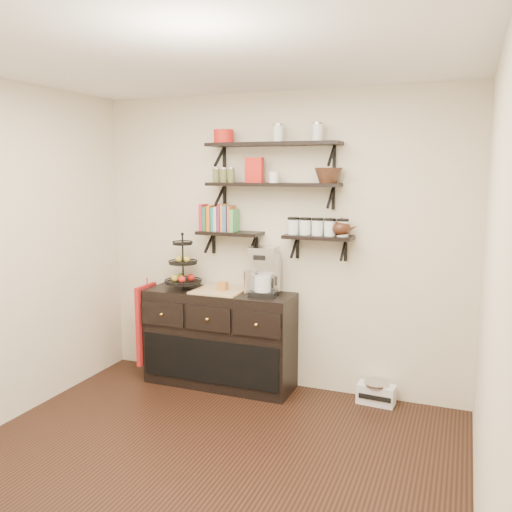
{
  "coord_description": "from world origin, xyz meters",
  "views": [
    {
      "loc": [
        1.62,
        -2.92,
        2.0
      ],
      "look_at": [
        0.02,
        1.15,
        1.32
      ],
      "focal_mm": 38.0,
      "sensor_mm": 36.0,
      "label": 1
    }
  ],
  "objects_px": {
    "fruit_stand": "(184,270)",
    "coffee_maker": "(265,272)",
    "radio": "(376,393)",
    "sideboard": "(220,338)"
  },
  "relations": [
    {
      "from": "sideboard",
      "to": "fruit_stand",
      "type": "distance_m",
      "value": 0.73
    },
    {
      "from": "sideboard",
      "to": "coffee_maker",
      "type": "xyz_separation_m",
      "value": [
        0.44,
        0.03,
        0.66
      ]
    },
    {
      "from": "coffee_maker",
      "to": "radio",
      "type": "relative_size",
      "value": 1.33
    },
    {
      "from": "fruit_stand",
      "to": "coffee_maker",
      "type": "bearing_deg",
      "value": 1.86
    },
    {
      "from": "fruit_stand",
      "to": "coffee_maker",
      "type": "xyz_separation_m",
      "value": [
        0.81,
        0.03,
        0.03
      ]
    },
    {
      "from": "sideboard",
      "to": "coffee_maker",
      "type": "height_order",
      "value": "coffee_maker"
    },
    {
      "from": "fruit_stand",
      "to": "sideboard",
      "type": "bearing_deg",
      "value": -0.57
    },
    {
      "from": "fruit_stand",
      "to": "radio",
      "type": "bearing_deg",
      "value": 2.93
    },
    {
      "from": "sideboard",
      "to": "radio",
      "type": "bearing_deg",
      "value": 3.82
    },
    {
      "from": "coffee_maker",
      "to": "fruit_stand",
      "type": "bearing_deg",
      "value": 176.39
    }
  ]
}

